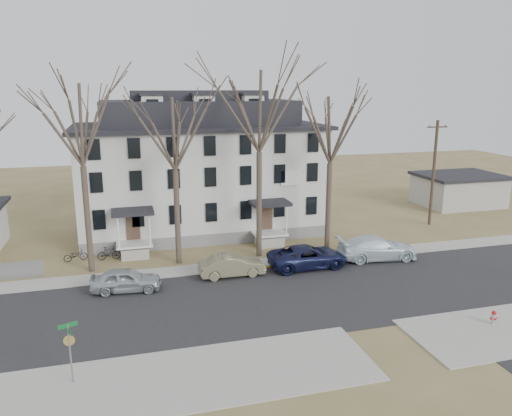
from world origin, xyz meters
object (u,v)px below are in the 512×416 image
object	(u,v)px
car_navy	(308,257)
street_sign	(69,345)
tree_mid_left	(174,129)
tree_mid_right	(331,125)
car_white	(377,248)
boarding_house	(200,170)
utility_pole_far	(434,172)
bicycle_left	(76,256)
fire_hydrant	(493,318)
tree_center	(259,105)
car_tan	(232,266)
car_silver	(126,280)
bicycle_right	(109,254)
tree_far_left	(79,119)

from	to	relation	value
car_navy	street_sign	distance (m)	18.19
tree_mid_left	tree_mid_right	distance (m)	11.50
tree_mid_left	car_white	xyz separation A→B (m)	(14.10, -3.11, -8.76)
boarding_house	utility_pole_far	distance (m)	20.88
boarding_house	bicycle_left	xyz separation A→B (m)	(-10.19, -5.86, -4.94)
tree_mid_left	fire_hydrant	size ratio (longest dim) A/B	15.35
tree_mid_left	street_sign	distance (m)	17.05
tree_center	street_sign	size ratio (longest dim) A/B	5.20
utility_pole_far	car_tan	size ratio (longest dim) A/B	2.16
utility_pole_far	street_sign	bearing A→B (deg)	-148.69
car_navy	bicycle_left	bearing A→B (deg)	69.44
tree_mid_right	car_silver	size ratio (longest dim) A/B	2.97
street_sign	bicycle_left	bearing A→B (deg)	73.59
tree_center	fire_hydrant	bearing A→B (deg)	-57.66
bicycle_right	street_sign	world-z (taller)	street_sign
tree_far_left	tree_center	size ratio (longest dim) A/B	0.93
utility_pole_far	fire_hydrant	distance (m)	20.73
utility_pole_far	bicycle_right	xyz separation A→B (m)	(-28.35, -2.27, -4.41)
tree_center	fire_hydrant	world-z (taller)	tree_center
bicycle_left	street_sign	size ratio (longest dim) A/B	0.59
bicycle_right	tree_mid_right	bearing A→B (deg)	-97.98
tree_mid_right	car_tan	size ratio (longest dim) A/B	2.90
boarding_house	tree_center	bearing A→B (deg)	-69.80
boarding_house	street_sign	bearing A→B (deg)	-112.68
tree_far_left	bicycle_right	distance (m)	10.10
tree_mid_left	street_sign	size ratio (longest dim) A/B	4.51
bicycle_right	car_silver	bearing A→B (deg)	-171.40
car_navy	car_silver	bearing A→B (deg)	93.42
street_sign	tree_mid_left	bearing A→B (deg)	46.00
car_navy	bicycle_left	xyz separation A→B (m)	(-15.79, 5.64, -0.34)
boarding_house	tree_mid_left	world-z (taller)	tree_mid_left
tree_mid_left	car_tan	distance (m)	10.05
car_tan	bicycle_right	world-z (taller)	car_tan
boarding_house	car_silver	xyz separation A→B (m)	(-6.77, -12.44, -4.65)
boarding_house	tree_far_left	distance (m)	13.12
car_white	bicycle_right	size ratio (longest dim) A/B	3.52
car_tan	utility_pole_far	bearing A→B (deg)	-69.48
utility_pole_far	bicycle_left	world-z (taller)	utility_pole_far
tree_mid_right	car_white	xyz separation A→B (m)	(2.60, -3.11, -8.76)
utility_pole_far	car_white	world-z (taller)	utility_pole_far
utility_pole_far	boarding_house	bearing A→B (deg)	169.08
tree_far_left	tree_mid_left	bearing A→B (deg)	0.00
tree_far_left	car_silver	world-z (taller)	tree_far_left
car_silver	bicycle_left	bearing A→B (deg)	33.33
car_silver	tree_mid_right	bearing A→B (deg)	-68.44
tree_center	bicycle_right	xyz separation A→B (m)	(-10.85, 1.93, -10.59)
tree_center	car_navy	world-z (taller)	tree_center
car_tan	bicycle_left	xyz separation A→B (m)	(-10.29, 5.84, -0.29)
boarding_house	tree_mid_right	bearing A→B (deg)	-43.81
tree_mid_left	tree_mid_right	size ratio (longest dim) A/B	1.00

